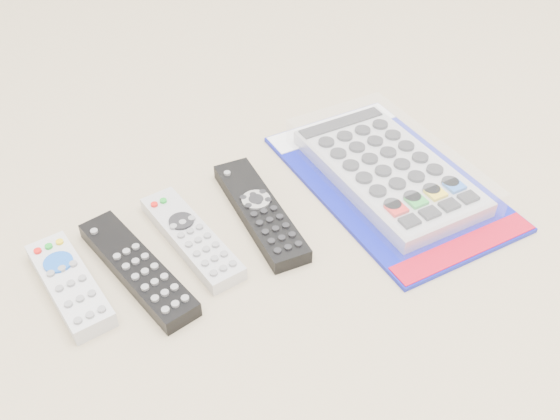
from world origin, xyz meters
TOP-DOWN VIEW (x-y plane):
  - remote_small_grey at (-0.22, 0.07)m, footprint 0.05×0.16m
  - remote_slim_black at (-0.15, 0.05)m, footprint 0.06×0.20m
  - remote_silver_dvd at (-0.07, 0.06)m, footprint 0.05×0.18m
  - remote_large_black at (0.02, 0.05)m, footprint 0.09×0.21m
  - jumbo_remote_packaged at (0.21, 0.00)m, footprint 0.25×0.36m

SIDE VIEW (x-z plane):
  - remote_silver_dvd at x=-0.07m, z-range 0.00..0.02m
  - remote_large_black at x=0.02m, z-range 0.00..0.02m
  - remote_slim_black at x=-0.15m, z-range 0.00..0.02m
  - remote_small_grey at x=-0.22m, z-range 0.00..0.02m
  - jumbo_remote_packaged at x=0.21m, z-range 0.00..0.04m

